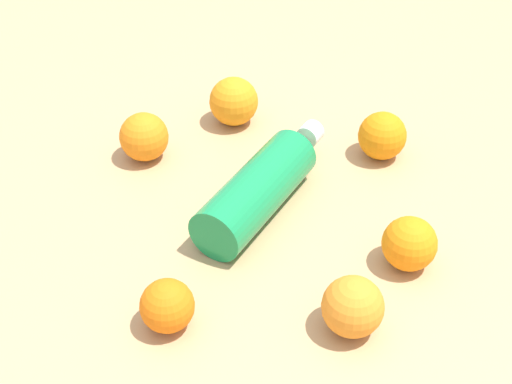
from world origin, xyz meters
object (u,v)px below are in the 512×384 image
orange_1 (409,244)px  orange_3 (353,307)px  orange_0 (144,137)px  orange_5 (382,136)px  orange_2 (167,306)px  orange_4 (234,101)px  water_bottle (265,183)px

orange_1 → orange_3: 0.13m
orange_0 → orange_5: size_ratio=1.01×
orange_1 → orange_2: (-0.28, -0.13, -0.00)m
orange_1 → orange_2: size_ratio=1.10×
orange_4 → orange_5: bearing=-16.6°
orange_2 → orange_5: bearing=55.3°
orange_4 → orange_1: bearing=-49.5°
orange_0 → orange_1: size_ratio=1.06×
water_bottle → orange_4: 0.22m
water_bottle → orange_0: 0.21m
water_bottle → orange_3: bearing=-126.6°
orange_4 → orange_2: bearing=-92.5°
water_bottle → orange_4: (-0.07, 0.20, 0.00)m
orange_0 → orange_5: 0.36m
orange_0 → orange_3: orange_0 is taller
water_bottle → orange_5: (0.16, 0.13, -0.00)m
orange_1 → orange_3: size_ratio=0.97×
orange_1 → orange_5: bearing=96.4°
orange_3 → orange_4: bearing=114.4°
orange_1 → orange_5: size_ratio=0.95×
orange_5 → orange_1: bearing=-83.6°
orange_5 → orange_4: bearing=163.4°
orange_5 → orange_0: bearing=-173.3°
orange_1 → orange_0: bearing=153.1°
orange_1 → orange_2: 0.31m
orange_3 → orange_4: size_ratio=0.91×
orange_1 → orange_3: bearing=-121.7°
water_bottle → orange_5: water_bottle is taller
water_bottle → orange_3: (0.12, -0.21, -0.00)m
orange_0 → orange_3: (0.31, -0.31, -0.00)m
water_bottle → orange_2: 0.25m
orange_3 → orange_5: bearing=82.9°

